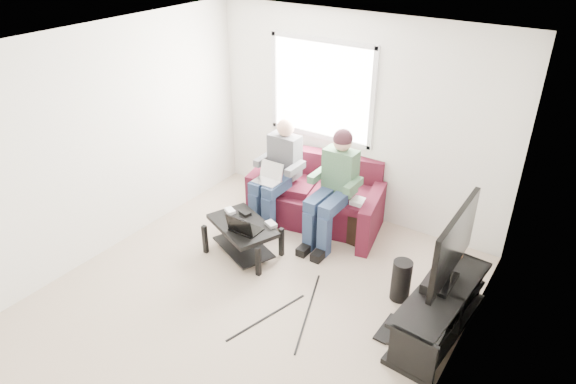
{
  "coord_description": "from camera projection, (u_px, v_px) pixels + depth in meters",
  "views": [
    {
      "loc": [
        2.65,
        -3.23,
        3.59
      ],
      "look_at": [
        0.09,
        0.6,
        1.05
      ],
      "focal_mm": 32.0,
      "sensor_mm": 36.0,
      "label": 1
    }
  ],
  "objects": [
    {
      "name": "floor",
      "position": [
        249.0,
        301.0,
        5.37
      ],
      "size": [
        4.5,
        4.5,
        0.0
      ],
      "primitive_type": "plane",
      "color": "#C6B39A",
      "rests_on": "ground"
    },
    {
      "name": "ceiling",
      "position": [
        237.0,
        51.0,
        4.11
      ],
      "size": [
        4.5,
        4.5,
        0.0
      ],
      "primitive_type": "plane",
      "rotation": [
        3.14,
        0.0,
        0.0
      ],
      "color": "white",
      "rests_on": "wall_back"
    },
    {
      "name": "wall_back",
      "position": [
        356.0,
        120.0,
        6.38
      ],
      "size": [
        4.5,
        0.0,
        4.5
      ],
      "primitive_type": "plane",
      "rotation": [
        1.57,
        0.0,
        0.0
      ],
      "color": "silver",
      "rests_on": "floor"
    },
    {
      "name": "wall_front",
      "position": [
        14.0,
        341.0,
        3.1
      ],
      "size": [
        4.5,
        0.0,
        4.5
      ],
      "primitive_type": "plane",
      "rotation": [
        -1.57,
        0.0,
        0.0
      ],
      "color": "silver",
      "rests_on": "floor"
    },
    {
      "name": "wall_left",
      "position": [
        103.0,
        144.0,
        5.71
      ],
      "size": [
        0.0,
        4.5,
        4.5
      ],
      "primitive_type": "plane",
      "rotation": [
        1.57,
        0.0,
        1.57
      ],
      "color": "silver",
      "rests_on": "floor"
    },
    {
      "name": "wall_right",
      "position": [
        459.0,
        265.0,
        3.77
      ],
      "size": [
        0.0,
        4.5,
        4.5
      ],
      "primitive_type": "plane",
      "rotation": [
        1.57,
        0.0,
        -1.57
      ],
      "color": "silver",
      "rests_on": "floor"
    },
    {
      "name": "window",
      "position": [
        321.0,
        90.0,
        6.46
      ],
      "size": [
        1.48,
        0.04,
        1.28
      ],
      "color": "white",
      "rests_on": "wall_back"
    },
    {
      "name": "sofa",
      "position": [
        317.0,
        197.0,
        6.68
      ],
      "size": [
        1.95,
        1.13,
        0.83
      ],
      "color": "#4F1320",
      "rests_on": "floor"
    },
    {
      "name": "person_left",
      "position": [
        278.0,
        169.0,
        6.44
      ],
      "size": [
        0.4,
        0.7,
        1.34
      ],
      "color": "navy",
      "rests_on": "sofa"
    },
    {
      "name": "person_right",
      "position": [
        334.0,
        180.0,
        6.04
      ],
      "size": [
        0.4,
        0.71,
        1.39
      ],
      "color": "navy",
      "rests_on": "sofa"
    },
    {
      "name": "laptop_silver",
      "position": [
        268.0,
        177.0,
        6.29
      ],
      "size": [
        0.38,
        0.33,
        0.24
      ],
      "primitive_type": null,
      "rotation": [
        0.0,
        0.0,
        0.39
      ],
      "color": "silver",
      "rests_on": "person_left"
    },
    {
      "name": "coffee_table",
      "position": [
        243.0,
        232.0,
        5.96
      ],
      "size": [
        0.97,
        0.8,
        0.42
      ],
      "color": "black",
      "rests_on": "floor"
    },
    {
      "name": "laptop_black",
      "position": [
        246.0,
        221.0,
        5.73
      ],
      "size": [
        0.4,
        0.34,
        0.24
      ],
      "primitive_type": null,
      "rotation": [
        0.0,
        0.0,
        -0.34
      ],
      "color": "black",
      "rests_on": "coffee_table"
    },
    {
      "name": "controller_a",
      "position": [
        230.0,
        211.0,
        6.12
      ],
      "size": [
        0.16,
        0.14,
        0.04
      ],
      "primitive_type": "cube",
      "rotation": [
        0.0,
        0.0,
        -0.43
      ],
      "color": "silver",
      "rests_on": "coffee_table"
    },
    {
      "name": "controller_b",
      "position": [
        245.0,
        213.0,
        6.08
      ],
      "size": [
        0.16,
        0.13,
        0.04
      ],
      "primitive_type": "cube",
      "rotation": [
        0.0,
        0.0,
        -0.29
      ],
      "color": "black",
      "rests_on": "coffee_table"
    },
    {
      "name": "controller_c",
      "position": [
        271.0,
        224.0,
        5.86
      ],
      "size": [
        0.16,
        0.14,
        0.04
      ],
      "primitive_type": "cube",
      "rotation": [
        0.0,
        0.0,
        -0.4
      ],
      "color": "gray",
      "rests_on": "coffee_table"
    },
    {
      "name": "tv_stand",
      "position": [
        439.0,
        313.0,
        4.9
      ],
      "size": [
        0.54,
        1.47,
        0.48
      ],
      "color": "black",
      "rests_on": "floor"
    },
    {
      "name": "tv",
      "position": [
        454.0,
        245.0,
        4.63
      ],
      "size": [
        0.12,
        1.1,
        0.81
      ],
      "color": "black",
      "rests_on": "tv_stand"
    },
    {
      "name": "soundbar",
      "position": [
        435.0,
        277.0,
        4.88
      ],
      "size": [
        0.12,
        0.5,
        0.1
      ],
      "primitive_type": "cube",
      "color": "black",
      "rests_on": "tv_stand"
    },
    {
      "name": "drink_cup",
      "position": [
        460.0,
        251.0,
        5.23
      ],
      "size": [
        0.08,
        0.08,
        0.12
      ],
      "primitive_type": "cylinder",
      "color": "#AC6C4A",
      "rests_on": "tv_stand"
    },
    {
      "name": "console_white",
      "position": [
        425.0,
        332.0,
        4.57
      ],
      "size": [
        0.3,
        0.22,
        0.06
      ],
      "primitive_type": "cube",
      "color": "silver",
      "rests_on": "tv_stand"
    },
    {
      "name": "console_grey",
      "position": [
        450.0,
        289.0,
        5.08
      ],
      "size": [
        0.34,
        0.26,
        0.08
      ],
      "primitive_type": "cube",
      "color": "gray",
      "rests_on": "tv_stand"
    },
    {
      "name": "console_black",
      "position": [
        438.0,
        310.0,
        4.83
      ],
      "size": [
        0.38,
        0.3,
        0.07
      ],
      "primitive_type": "cube",
      "color": "black",
      "rests_on": "tv_stand"
    },
    {
      "name": "subwoofer",
      "position": [
        401.0,
        280.0,
        5.3
      ],
      "size": [
        0.2,
        0.2,
        0.46
      ],
      "primitive_type": "cylinder",
      "color": "black",
      "rests_on": "floor"
    },
    {
      "name": "keyboard_floor",
      "position": [
        388.0,
        328.0,
        5.0
      ],
      "size": [
        0.14,
        0.41,
        0.02
      ],
      "primitive_type": "cube",
      "rotation": [
        0.0,
        0.0,
        -0.01
      ],
      "color": "black",
      "rests_on": "floor"
    },
    {
      "name": "end_table",
      "position": [
        359.0,
        222.0,
        6.24
      ],
      "size": [
        0.31,
        0.31,
        0.56
      ],
      "color": "black",
      "rests_on": "floor"
    }
  ]
}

